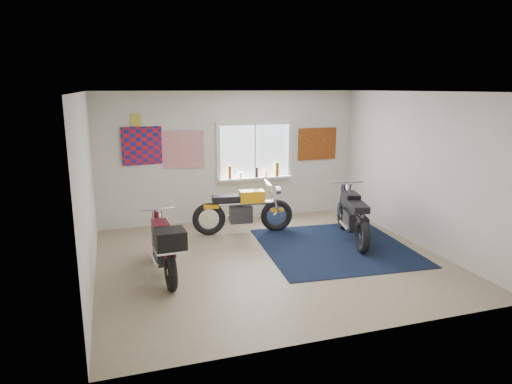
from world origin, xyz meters
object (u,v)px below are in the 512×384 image
object	(u,v)px
navy_rug	(335,247)
black_chrome_bike	(352,217)
yellow_triumph	(243,211)
maroon_tourer	(164,247)

from	to	relation	value
navy_rug	black_chrome_bike	distance (m)	0.70
navy_rug	yellow_triumph	bearing A→B (deg)	135.61
black_chrome_bike	maroon_tourer	size ratio (longest dim) A/B	1.07
navy_rug	yellow_triumph	size ratio (longest dim) A/B	1.32
yellow_triumph	black_chrome_bike	world-z (taller)	black_chrome_bike
navy_rug	maroon_tourer	size ratio (longest dim) A/B	1.43
maroon_tourer	navy_rug	bearing A→B (deg)	-84.47
navy_rug	black_chrome_bike	bearing A→B (deg)	29.22
navy_rug	black_chrome_bike	world-z (taller)	black_chrome_bike
navy_rug	maroon_tourer	world-z (taller)	maroon_tourer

